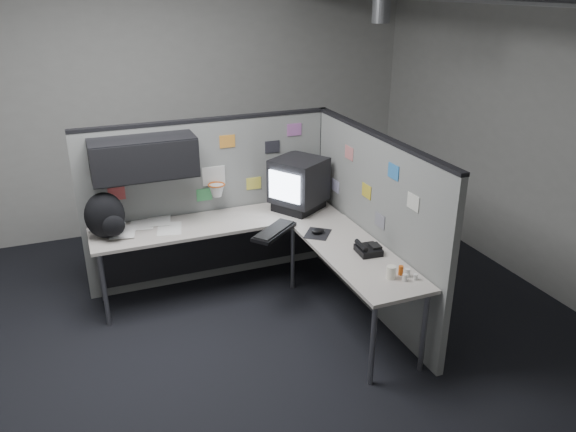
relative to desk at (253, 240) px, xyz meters
name	(u,v)px	position (x,y,z in m)	size (l,w,h in m)	color
room	(332,84)	(0.41, -0.70, 1.48)	(5.62, 5.62, 3.22)	black
partition_back	(194,188)	(-0.40, 0.53, 0.38)	(2.44, 0.42, 1.63)	gray
partition_right	(373,224)	(0.95, -0.49, 0.21)	(0.07, 2.23, 1.63)	gray
desk	(253,240)	(0.00, 0.00, 0.00)	(2.31, 2.11, 0.73)	#B8B0A6
monitor	(299,184)	(0.57, 0.29, 0.38)	(0.61, 0.61, 0.51)	black
keyboard	(274,231)	(0.14, -0.17, 0.14)	(0.50, 0.45, 0.04)	black
mouse	(318,232)	(0.49, -0.33, 0.14)	(0.31, 0.32, 0.05)	black
phone	(368,249)	(0.72, -0.82, 0.15)	(0.19, 0.21, 0.09)	black
bottles	(406,274)	(0.78, -1.29, 0.15)	(0.12, 0.15, 0.07)	silver
cup	(391,272)	(0.67, -1.26, 0.17)	(0.07, 0.07, 0.10)	white
papers	(135,226)	(-0.98, 0.43, 0.13)	(0.82, 0.63, 0.02)	white
backpack	(106,216)	(-1.23, 0.28, 0.32)	(0.35, 0.32, 0.41)	black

